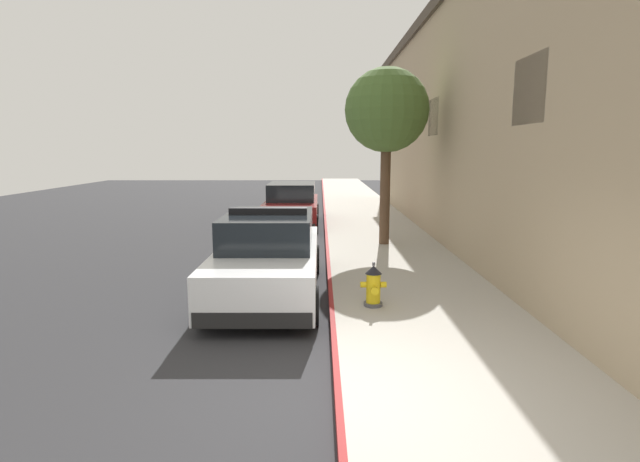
% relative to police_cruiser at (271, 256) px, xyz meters
% --- Properties ---
extents(ground_plane, '(29.80, 60.00, 0.20)m').
position_rel_police_cruiser_xyz_m(ground_plane, '(-3.19, 5.75, -0.84)').
color(ground_plane, '#2B2B2D').
extents(sidewalk_pavement, '(3.16, 60.00, 0.15)m').
position_rel_police_cruiser_xyz_m(sidewalk_pavement, '(2.81, 5.75, -0.67)').
color(sidewalk_pavement, '#ADA89E').
rests_on(sidewalk_pavement, ground).
extents(curb_painted_edge, '(0.08, 60.00, 0.15)m').
position_rel_police_cruiser_xyz_m(curb_painted_edge, '(1.19, 5.75, -0.67)').
color(curb_painted_edge, maroon).
rests_on(curb_painted_edge, ground).
extents(storefront_building, '(5.98, 25.02, 7.15)m').
position_rel_police_cruiser_xyz_m(storefront_building, '(7.26, 5.94, 2.84)').
color(storefront_building, tan).
rests_on(storefront_building, ground).
extents(police_cruiser, '(1.94, 4.84, 1.68)m').
position_rel_police_cruiser_xyz_m(police_cruiser, '(0.00, 0.00, 0.00)').
color(police_cruiser, white).
rests_on(police_cruiser, ground).
extents(parked_car_silver_ahead, '(1.94, 4.84, 1.56)m').
position_rel_police_cruiser_xyz_m(parked_car_silver_ahead, '(-0.04, 8.71, -0.00)').
color(parked_car_silver_ahead, maroon).
rests_on(parked_car_silver_ahead, ground).
extents(fire_hydrant, '(0.44, 0.40, 0.76)m').
position_rel_police_cruiser_xyz_m(fire_hydrant, '(1.89, -1.21, -0.25)').
color(fire_hydrant, '#4C4C51').
rests_on(fire_hydrant, sidewalk_pavement).
extents(street_tree, '(2.28, 2.28, 4.81)m').
position_rel_police_cruiser_xyz_m(street_tree, '(2.79, 4.46, 3.04)').
color(street_tree, brown).
rests_on(street_tree, sidewalk_pavement).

